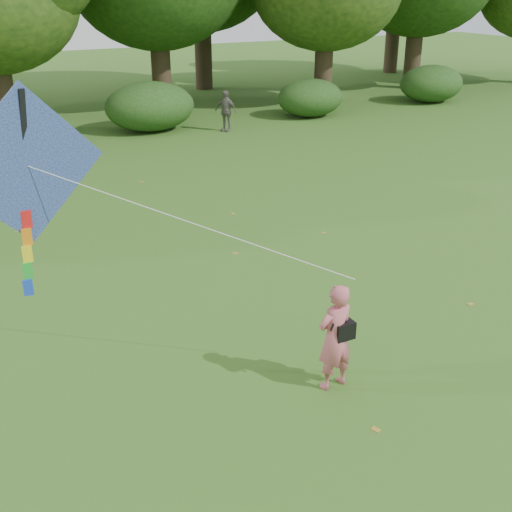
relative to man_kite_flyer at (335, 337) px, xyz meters
name	(u,v)px	position (x,y,z in m)	size (l,w,h in m)	color
ground	(364,390)	(0.35, -0.31, -0.82)	(100.00, 100.00, 0.00)	#265114
man_kite_flyer	(335,337)	(0.00, 0.00, 0.00)	(0.60, 0.39, 1.64)	#C05A67
bystander_right	(226,111)	(5.91, 16.17, -0.04)	(0.91, 0.38, 1.56)	#656059
crossbody_bag	(343,330)	(0.12, -0.03, 0.11)	(0.43, 0.20, 0.68)	black
flying_kite	(27,169)	(-3.47, 2.49, 2.29)	(4.85, 2.85, 3.08)	#285CAF
shrub_band	(54,119)	(-0.37, 17.30, 0.04)	(39.15, 3.22, 1.88)	#264919
fallen_leaves	(222,259)	(0.51, 4.94, -0.81)	(10.02, 14.07, 0.01)	olive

